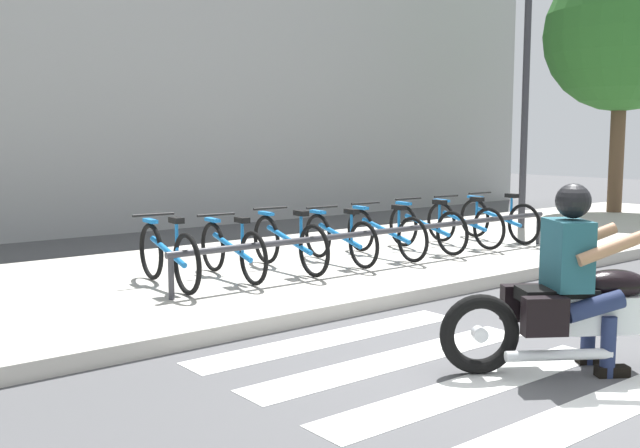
% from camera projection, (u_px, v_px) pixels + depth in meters
% --- Properties ---
extents(ground_plane, '(48.00, 48.00, 0.00)m').
position_uv_depth(ground_plane, '(544.00, 364.00, 5.74)').
color(ground_plane, '#4C4C4F').
extents(sidewalk, '(24.00, 4.40, 0.15)m').
position_uv_depth(sidewalk, '(246.00, 274.00, 9.04)').
color(sidewalk, '#B7B2A8').
rests_on(sidewalk, ground).
extents(crosswalk_stripe_1, '(2.80, 0.40, 0.01)m').
position_uv_depth(crosswalk_stripe_1, '(574.00, 420.00, 4.60)').
color(crosswalk_stripe_1, white).
rests_on(crosswalk_stripe_1, ground).
extents(crosswalk_stripe_2, '(2.80, 0.40, 0.01)m').
position_uv_depth(crosswalk_stripe_2, '(474.00, 386.00, 5.22)').
color(crosswalk_stripe_2, white).
rests_on(crosswalk_stripe_2, ground).
extents(crosswalk_stripe_3, '(2.80, 0.40, 0.01)m').
position_uv_depth(crosswalk_stripe_3, '(395.00, 359.00, 5.84)').
color(crosswalk_stripe_3, white).
rests_on(crosswalk_stripe_3, ground).
extents(crosswalk_stripe_4, '(2.80, 0.40, 0.01)m').
position_uv_depth(crosswalk_stripe_4, '(331.00, 338.00, 6.46)').
color(crosswalk_stripe_4, white).
rests_on(crosswalk_stripe_4, ground).
extents(motorcycle, '(1.92, 1.30, 1.20)m').
position_uv_depth(motorcycle, '(586.00, 312.00, 5.53)').
color(motorcycle, black).
rests_on(motorcycle, ground).
extents(rider, '(0.77, 0.73, 1.42)m').
position_uv_depth(rider, '(577.00, 265.00, 5.48)').
color(rider, '#1E4C59').
rests_on(rider, ground).
extents(bicycle_0, '(0.48, 1.62, 0.78)m').
position_uv_depth(bicycle_0, '(168.00, 255.00, 7.86)').
color(bicycle_0, black).
rests_on(bicycle_0, sidewalk).
extents(bicycle_1, '(0.48, 1.60, 0.72)m').
position_uv_depth(bicycle_1, '(232.00, 250.00, 8.36)').
color(bicycle_1, black).
rests_on(bicycle_1, sidewalk).
extents(bicycle_2, '(0.48, 1.71, 0.75)m').
position_uv_depth(bicycle_2, '(289.00, 242.00, 8.86)').
color(bicycle_2, black).
rests_on(bicycle_2, sidewalk).
extents(bicycle_3, '(0.48, 1.59, 0.71)m').
position_uv_depth(bicycle_3, '(340.00, 238.00, 9.35)').
color(bicycle_3, black).
rests_on(bicycle_3, sidewalk).
extents(bicycle_4, '(0.48, 1.69, 0.72)m').
position_uv_depth(bicycle_4, '(385.00, 233.00, 9.85)').
color(bicycle_4, black).
rests_on(bicycle_4, sidewalk).
extents(bicycle_5, '(0.48, 1.62, 0.74)m').
position_uv_depth(bicycle_5, '(426.00, 227.00, 10.34)').
color(bicycle_5, black).
rests_on(bicycle_5, sidewalk).
extents(bicycle_6, '(0.48, 1.58, 0.74)m').
position_uv_depth(bicycle_6, '(464.00, 223.00, 10.84)').
color(bicycle_6, black).
rests_on(bicycle_6, sidewalk).
extents(bicycle_7, '(0.48, 1.62, 0.75)m').
position_uv_depth(bicycle_7, '(498.00, 219.00, 11.34)').
color(bicycle_7, black).
rests_on(bicycle_7, sidewalk).
extents(bike_rack, '(6.21, 0.07, 0.49)m').
position_uv_depth(bike_rack, '(393.00, 232.00, 9.16)').
color(bike_rack, '#333338').
rests_on(bike_rack, sidewalk).
extents(street_lamp, '(0.28, 0.28, 4.40)m').
position_uv_depth(street_lamp, '(526.00, 85.00, 12.81)').
color(street_lamp, '#2D2D33').
rests_on(street_lamp, ground).
extents(tree_near_rack, '(3.22, 3.22, 5.50)m').
position_uv_depth(tree_near_rack, '(622.00, 35.00, 15.33)').
color(tree_near_rack, brown).
rests_on(tree_near_rack, ground).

